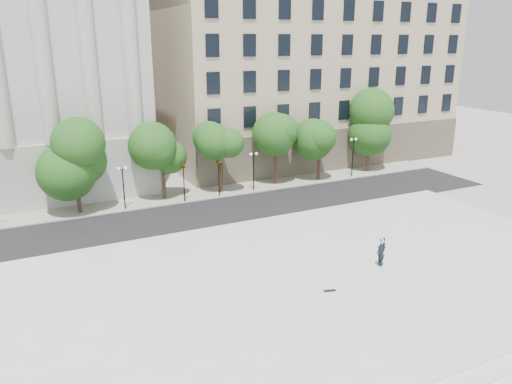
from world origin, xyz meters
TOP-DOWN VIEW (x-y plane):
  - ground at (0.00, 0.00)m, footprint 160.00×160.00m
  - plaza at (0.00, 3.00)m, footprint 44.00×22.00m
  - street at (0.00, 18.00)m, footprint 60.00×8.00m
  - far_sidewalk at (0.00, 24.00)m, footprint 60.00×4.00m
  - building_east at (20.00, 38.91)m, footprint 36.00×26.15m
  - traffic_light_west at (-0.63, 22.30)m, footprint 1.05×1.84m
  - traffic_light_east at (2.91, 22.30)m, footprint 0.49×1.90m
  - person_lying at (6.34, 2.34)m, footprint 0.94×2.01m
  - skateboard at (1.30, 0.86)m, footprint 0.75×0.37m
  - street_trees at (2.87, 23.71)m, footprint 46.87×4.91m
  - lamp_posts at (1.04, 22.60)m, footprint 36.94×0.28m

SIDE VIEW (x-z plane):
  - ground at x=0.00m, z-range 0.00..0.00m
  - street at x=0.00m, z-range 0.00..0.02m
  - far_sidewalk at x=0.00m, z-range 0.00..0.12m
  - plaza at x=0.00m, z-range 0.00..0.45m
  - skateboard at x=1.30m, z-range 0.45..0.52m
  - person_lying at x=6.34m, z-range 0.45..0.98m
  - lamp_posts at x=1.04m, z-range 0.62..5.11m
  - traffic_light_west at x=-0.63m, z-range 1.62..5.85m
  - traffic_light_east at x=2.91m, z-range 1.63..5.88m
  - street_trees at x=2.87m, z-range 1.28..9.24m
  - building_east at x=20.00m, z-range -0.36..22.64m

